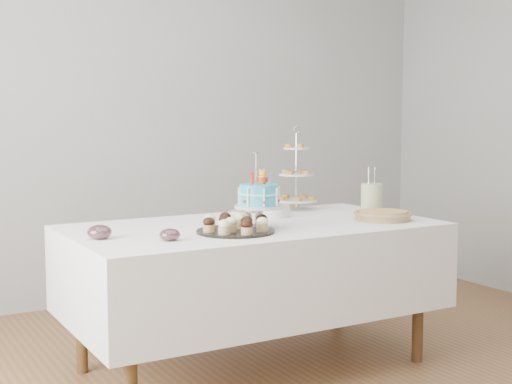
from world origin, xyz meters
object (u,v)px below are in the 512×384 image
tiered_stand (296,175)px  jam_bowl_b (99,232)px  cupcake_tray (236,224)px  pastry_plate (251,210)px  pie (383,215)px  birthday_cake (259,208)px  plate_stack (275,211)px  table (253,267)px  utensil_pitcher (372,198)px  jam_bowl_a (170,235)px

tiered_stand → jam_bowl_b: (-1.37, -0.44, -0.18)m
cupcake_tray → pastry_plate: size_ratio=1.57×
cupcake_tray → pastry_plate: (0.42, 0.59, -0.03)m
pie → jam_bowl_b: size_ratio=2.80×
tiered_stand → pastry_plate: size_ratio=2.07×
birthday_cake → pastry_plate: size_ratio=1.57×
tiered_stand → plate_stack: size_ratio=2.94×
birthday_cake → plate_stack: bearing=64.1°
tiered_stand → birthday_cake: bearing=-137.1°
cupcake_tray → table: bearing=42.4°
plate_stack → utensil_pitcher: (0.53, -0.20, 0.06)m
plate_stack → jam_bowl_a: (-0.82, -0.43, -0.01)m
birthday_cake → tiered_stand: size_ratio=0.76×
table → tiered_stand: size_ratio=3.80×
birthday_cake → pie: bearing=9.4°
plate_stack → utensil_pitcher: size_ratio=0.63×
birthday_cake → pastry_plate: 0.59m
cupcake_tray → jam_bowl_b: size_ratio=3.39×
cupcake_tray → jam_bowl_b: bearing=166.8°
pie → jam_bowl_a: (-1.27, -0.03, -0.00)m
pie → table: bearing=162.8°
table → birthday_cake: (-0.04, -0.13, 0.33)m
tiered_stand → pastry_plate: bearing=180.0°
cupcake_tray → jam_bowl_a: size_ratio=4.02×
pastry_plate → jam_bowl_b: bearing=-157.3°
pie → jam_bowl_b: bearing=173.6°
table → tiered_stand: bearing=37.2°
tiered_stand → cupcake_tray: bearing=-141.2°
plate_stack → utensil_pitcher: bearing=-20.8°
birthday_cake → tiered_stand: tiered_stand is taller
tiered_stand → plate_stack: 0.39m
jam_bowl_b → plate_stack: bearing=12.1°
table → jam_bowl_b: jam_bowl_b is taller
tiered_stand → pastry_plate: 0.37m
birthday_cake → utensil_pitcher: bearing=24.3°
cupcake_tray → jam_bowl_a: cupcake_tray is taller
cupcake_tray → birthday_cake: bearing=20.3°
table → pastry_plate: 0.51m
pie → tiered_stand: 0.66m
table → jam_bowl_a: size_ratio=20.07×
tiered_stand → jam_bowl_b: tiered_stand is taller
pastry_plate → jam_bowl_a: jam_bowl_a is taller
jam_bowl_b → utensil_pitcher: size_ratio=0.42×
plate_stack → jam_bowl_a: bearing=-152.2°
tiered_stand → pie: bearing=-75.0°
pastry_plate → jam_bowl_b: (-1.05, -0.44, 0.02)m
jam_bowl_a → utensil_pitcher: utensil_pitcher is taller
birthday_cake → pie: (0.73, -0.09, -0.08)m
pie → pastry_plate: bearing=127.8°
jam_bowl_a → birthday_cake: bearing=12.0°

